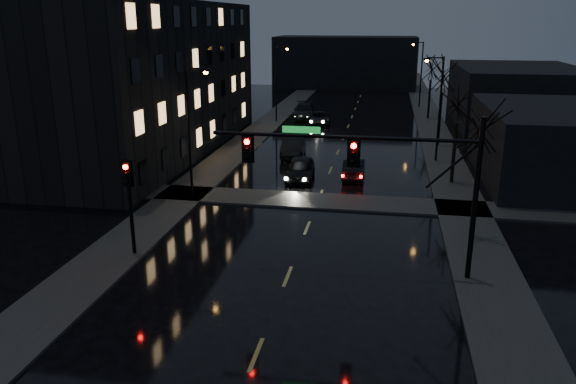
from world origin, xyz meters
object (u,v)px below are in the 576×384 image
at_px(oncoming_car_b, 294,146).
at_px(oncoming_car_d, 304,111).
at_px(lead_car, 354,168).
at_px(oncoming_car_a, 300,169).
at_px(oncoming_car_c, 320,118).

relative_size(oncoming_car_b, oncoming_car_d, 0.90).
bearing_deg(oncoming_car_b, lead_car, -53.03).
height_order(oncoming_car_a, lead_car, oncoming_car_a).
relative_size(oncoming_car_c, oncoming_car_d, 0.85).
relative_size(oncoming_car_a, oncoming_car_b, 0.89).
bearing_deg(oncoming_car_d, lead_car, -79.35).
relative_size(oncoming_car_a, oncoming_car_d, 0.80).
bearing_deg(oncoming_car_d, oncoming_car_c, -62.94).
distance_m(oncoming_car_a, oncoming_car_c, 21.45).
xyz_separation_m(oncoming_car_a, oncoming_car_d, (-3.40, 24.69, 0.05)).
relative_size(oncoming_car_c, lead_car, 1.16).
bearing_deg(oncoming_car_c, oncoming_car_b, -98.13).
bearing_deg(lead_car, oncoming_car_b, -49.32).
relative_size(oncoming_car_b, oncoming_car_c, 1.06).
distance_m(oncoming_car_b, lead_car, 7.81).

